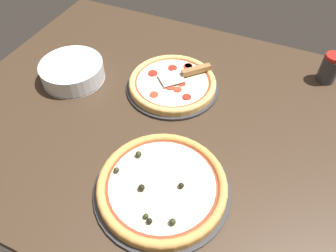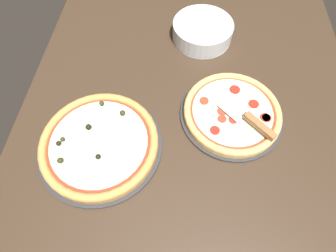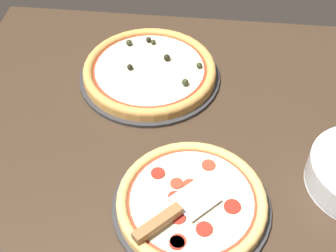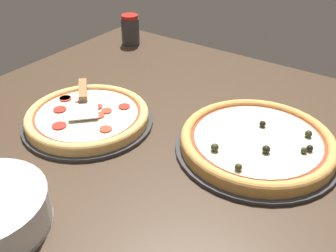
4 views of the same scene
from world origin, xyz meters
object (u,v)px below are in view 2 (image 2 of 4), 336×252
(serving_spatula, at_px, (254,122))
(plate_stack, at_px, (202,31))
(pizza_back, at_px, (99,143))
(pizza_front, at_px, (232,112))

(serving_spatula, height_order, plate_stack, plate_stack)
(plate_stack, bearing_deg, serving_spatula, -158.37)
(pizza_back, height_order, serving_spatula, serving_spatula)
(serving_spatula, relative_size, plate_stack, 0.75)
(pizza_front, height_order, plate_stack, plate_stack)
(serving_spatula, bearing_deg, plate_stack, 21.63)
(pizza_front, height_order, pizza_back, pizza_back)
(pizza_back, relative_size, plate_stack, 1.55)
(plate_stack, bearing_deg, pizza_back, 148.94)
(pizza_front, height_order, serving_spatula, serving_spatula)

